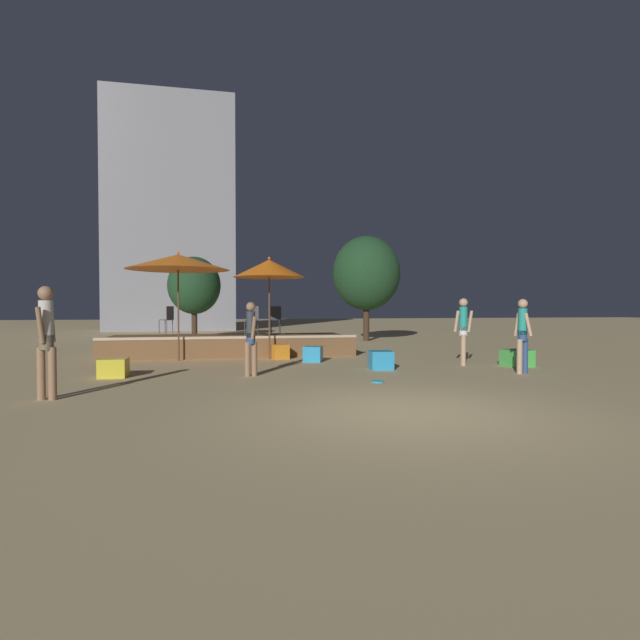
# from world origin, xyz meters

# --- Properties ---
(ground_plane) EXTENTS (120.00, 120.00, 0.00)m
(ground_plane) POSITION_xyz_m (0.00, 0.00, 0.00)
(ground_plane) COLOR tan
(wooden_deck) EXTENTS (7.70, 3.13, 0.67)m
(wooden_deck) POSITION_xyz_m (-2.25, 9.82, 0.30)
(wooden_deck) COLOR brown
(wooden_deck) RESTS_ON ground
(patio_umbrella_0) EXTENTS (2.11, 2.11, 3.01)m
(patio_umbrella_0) POSITION_xyz_m (-1.16, 7.88, 2.67)
(patio_umbrella_0) COLOR brown
(patio_umbrella_0) RESTS_ON ground
(patio_umbrella_1) EXTENTS (2.91, 2.91, 3.13)m
(patio_umbrella_1) POSITION_xyz_m (-3.76, 8.02, 2.82)
(patio_umbrella_1) COLOR brown
(patio_umbrella_1) RESTS_ON ground
(cube_seat_0) EXTENTS (0.53, 0.53, 0.43)m
(cube_seat_0) POSITION_xyz_m (-0.85, 7.87, 0.22)
(cube_seat_0) COLOR orange
(cube_seat_0) RESTS_ON ground
(cube_seat_1) EXTENTS (0.70, 0.70, 0.43)m
(cube_seat_1) POSITION_xyz_m (4.95, 4.81, 0.21)
(cube_seat_1) COLOR #4CC651
(cube_seat_1) RESTS_ON ground
(cube_seat_2) EXTENTS (0.64, 0.64, 0.43)m
(cube_seat_2) POSITION_xyz_m (-0.04, 6.95, 0.22)
(cube_seat_2) COLOR #2D9EDB
(cube_seat_2) RESTS_ON ground
(cube_seat_3) EXTENTS (0.59, 0.59, 0.41)m
(cube_seat_3) POSITION_xyz_m (-4.91, 4.80, 0.21)
(cube_seat_3) COLOR yellow
(cube_seat_3) RESTS_ON ground
(cube_seat_4) EXTENTS (0.59, 0.59, 0.46)m
(cube_seat_4) POSITION_xyz_m (1.27, 4.91, 0.23)
(cube_seat_4) COLOR #2D9EDB
(cube_seat_4) RESTS_ON ground
(person_0) EXTENTS (0.28, 0.49, 1.65)m
(person_0) POSITION_xyz_m (-1.95, 4.34, 0.88)
(person_0) COLOR #997051
(person_0) RESTS_ON ground
(person_1) EXTENTS (0.49, 0.29, 1.77)m
(person_1) POSITION_xyz_m (3.68, 5.29, 0.97)
(person_1) COLOR tan
(person_1) RESTS_ON ground
(person_2) EXTENTS (0.29, 0.54, 1.72)m
(person_2) POSITION_xyz_m (4.21, 3.49, 0.94)
(person_2) COLOR #2D4C7F
(person_2) RESTS_ON ground
(person_3) EXTENTS (0.31, 0.56, 1.88)m
(person_3) POSITION_xyz_m (-5.45, 2.17, 1.05)
(person_3) COLOR #997051
(person_3) RESTS_ON ground
(bistro_chair_0) EXTENTS (0.47, 0.47, 0.90)m
(bistro_chair_0) POSITION_xyz_m (-1.57, 8.99, 1.21)
(bistro_chair_0) COLOR #47474C
(bistro_chair_0) RESTS_ON wooden_deck
(bistro_chair_1) EXTENTS (0.42, 0.42, 0.90)m
(bistro_chair_1) POSITION_xyz_m (-0.75, 9.83, 1.21)
(bistro_chair_1) COLOR #2D3338
(bistro_chair_1) RESTS_ON wooden_deck
(bistro_chair_2) EXTENTS (0.47, 0.47, 0.90)m
(bistro_chair_2) POSITION_xyz_m (-4.25, 10.33, 1.21)
(bistro_chair_2) COLOR #47474C
(bistro_chair_2) RESTS_ON wooden_deck
(frisbee_disc) EXTENTS (0.27, 0.27, 0.03)m
(frisbee_disc) POSITION_xyz_m (0.50, 2.86, 0.02)
(frisbee_disc) COLOR #33B2D8
(frisbee_disc) RESTS_ON ground
(background_tree_0) EXTENTS (3.07, 3.07, 4.78)m
(background_tree_0) POSITION_xyz_m (4.04, 15.08, 3.08)
(background_tree_0) COLOR #3D2B1C
(background_tree_0) RESTS_ON ground
(background_tree_1) EXTENTS (2.58, 2.58, 4.04)m
(background_tree_1) POSITION_xyz_m (-3.73, 18.66, 2.61)
(background_tree_1) COLOR #3D2B1C
(background_tree_1) RESTS_ON ground
(distant_building) EXTENTS (8.33, 3.49, 15.42)m
(distant_building) POSITION_xyz_m (-5.56, 27.96, 7.71)
(distant_building) COLOR gray
(distant_building) RESTS_ON ground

